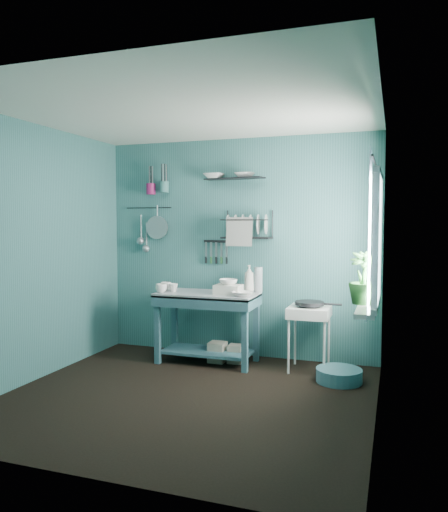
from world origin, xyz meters
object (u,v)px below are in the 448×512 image
(mug_left, at_px, (161,288))
(hotplate_stand, at_px, (309,339))
(soap_bottle, at_px, (249,279))
(dish_rack, at_px, (247,224))
(storage_tin_small, at_px, (235,354))
(water_bottle, at_px, (258,280))
(wash_tub, at_px, (228,289))
(utensil_cup_teal, at_px, (164,187))
(mug_mid, at_px, (173,288))
(frying_pan, at_px, (309,303))
(potted_plant, at_px, (363,278))
(work_counter, at_px, (207,328))
(utensil_cup_magenta, at_px, (151,189))
(mug_right, at_px, (166,286))
(floor_basin, at_px, (339,375))
(storage_tin_large, at_px, (217,352))
(colander, at_px, (157,227))

(mug_left, bearing_deg, hotplate_stand, 7.81)
(soap_bottle, relative_size, dish_rack, 0.54)
(mug_left, bearing_deg, storage_tin_small, 17.10)
(mug_left, distance_m, water_bottle, 1.07)
(soap_bottle, bearing_deg, wash_tub, -127.69)
(wash_tub, xyz_separation_m, utensil_cup_teal, (-0.93, 0.36, 1.14))
(mug_mid, distance_m, frying_pan, 1.50)
(utensil_cup_teal, height_order, potted_plant, utensil_cup_teal)
(work_counter, bearing_deg, soap_bottle, 18.61)
(mug_mid, distance_m, utensil_cup_magenta, 1.28)
(frying_pan, bearing_deg, mug_right, -177.92)
(wash_tub, xyz_separation_m, hotplate_stand, (0.86, 0.08, -0.49))
(dish_rack, bearing_deg, mug_left, -155.30)
(soap_bottle, relative_size, frying_pan, 1.00)
(mug_right, relative_size, water_bottle, 0.44)
(water_bottle, bearing_deg, utensil_cup_teal, 174.19)
(mug_mid, xyz_separation_m, water_bottle, (0.90, 0.28, 0.09))
(frying_pan, relative_size, storage_tin_small, 1.50)
(soap_bottle, distance_m, utensil_cup_magenta, 1.64)
(floor_basin, bearing_deg, frying_pan, 140.04)
(water_bottle, distance_m, frying_pan, 0.65)
(mug_mid, relative_size, water_bottle, 0.36)
(water_bottle, height_order, dish_rack, dish_rack)
(hotplate_stand, bearing_deg, storage_tin_large, 175.58)
(water_bottle, bearing_deg, storage_tin_large, -157.96)
(colander, bearing_deg, mug_right, -51.96)
(utensil_cup_magenta, xyz_separation_m, storage_tin_small, (1.15, -0.26, -1.85))
(frying_pan, distance_m, utensil_cup_teal, 2.20)
(work_counter, bearing_deg, storage_tin_small, 8.08)
(utensil_cup_magenta, bearing_deg, dish_rack, -2.35)
(floor_basin, bearing_deg, dish_rack, 154.51)
(potted_plant, distance_m, floor_basin, 1.08)
(mug_right, xyz_separation_m, utensil_cup_teal, (-0.18, 0.34, 1.14))
(wash_tub, distance_m, dish_rack, 0.77)
(water_bottle, bearing_deg, utensil_cup_magenta, 174.94)
(wash_tub, relative_size, utensil_cup_teal, 2.15)
(frying_pan, bearing_deg, potted_plant, -47.92)
(dish_rack, relative_size, utensil_cup_teal, 4.23)
(mug_right, relative_size, dish_rack, 0.22)
(mug_right, relative_size, floor_basin, 0.28)
(soap_bottle, relative_size, potted_plant, 0.65)
(colander, bearing_deg, frying_pan, -9.35)
(mug_mid, relative_size, floor_basin, 0.23)
(mug_left, relative_size, wash_tub, 0.44)
(frying_pan, bearing_deg, hotplate_stand, 0.00)
(wash_tub, bearing_deg, potted_plant, -21.14)
(hotplate_stand, xyz_separation_m, storage_tin_small, (-0.81, 0.02, -0.24))
(mug_right, relative_size, potted_plant, 0.27)
(utensil_cup_teal, relative_size, storage_tin_small, 0.65)
(frying_pan, xyz_separation_m, utensil_cup_teal, (-1.79, 0.28, 1.25))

